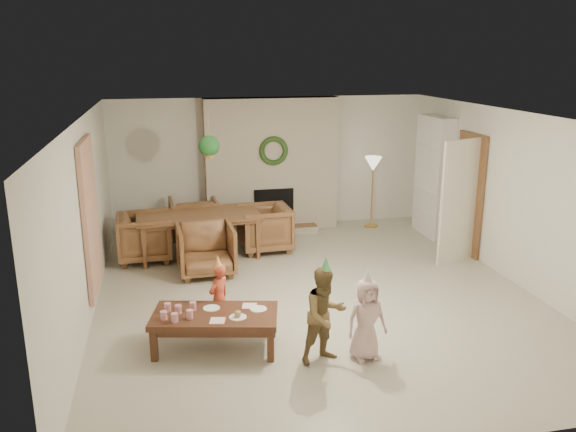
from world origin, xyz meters
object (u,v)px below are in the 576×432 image
object	(u,v)px
dining_chair_left	(145,237)
child_red	(219,298)
dining_chair_right	(264,228)
dining_chair_far	(194,219)
child_pink	(366,319)
dining_chair_near	(206,250)
child_plaid	(325,315)
coffee_table_top	(215,316)
dining_table	(199,235)

from	to	relation	value
dining_chair_left	child_red	xyz separation A→B (m)	(0.93, -2.83, 0.04)
dining_chair_right	dining_chair_far	bearing A→B (deg)	-128.66
dining_chair_left	child_pink	bearing A→B (deg)	-149.81
dining_chair_near	child_plaid	size ratio (longest dim) A/B	0.79
dining_chair_left	dining_chair_right	distance (m)	2.00
dining_chair_far	dining_chair_left	bearing A→B (deg)	45.00
child_red	child_plaid	world-z (taller)	child_plaid
dining_chair_right	coffee_table_top	world-z (taller)	dining_chair_right
child_red	child_pink	xyz separation A→B (m)	(1.53, -0.99, 0.03)
coffee_table_top	dining_chair_near	bearing A→B (deg)	100.33
dining_chair_right	child_red	bearing A→B (deg)	-22.63
dining_chair_far	child_plaid	distance (m)	4.85
dining_chair_far	child_plaid	xyz separation A→B (m)	(1.15, -4.71, 0.15)
dining_table	coffee_table_top	distance (m)	3.29
dining_chair_near	child_red	bearing A→B (deg)	-92.46
dining_chair_far	child_red	world-z (taller)	child_red
dining_table	dining_chair_near	xyz separation A→B (m)	(0.04, -0.89, 0.04)
dining_chair_left	child_plaid	world-z (taller)	child_plaid
dining_chair_left	child_red	bearing A→B (deg)	-164.36
dining_chair_near	dining_chair_far	bearing A→B (deg)	90.00
dining_chair_near	child_pink	world-z (taller)	child_pink
dining_chair_near	child_red	world-z (taller)	child_red
dining_chair_far	coffee_table_top	size ratio (longest dim) A/B	0.61
dining_table	dining_chair_left	xyz separation A→B (m)	(-0.89, -0.04, 0.04)
dining_table	dining_chair_right	xyz separation A→B (m)	(1.11, 0.05, 0.04)
dining_chair_left	coffee_table_top	bearing A→B (deg)	-168.01
dining_chair_right	dining_chair_near	bearing A→B (deg)	-51.34
dining_chair_left	dining_chair_right	xyz separation A→B (m)	(2.00, 0.09, 0.00)
dining_chair_left	child_red	world-z (taller)	child_red
dining_chair_near	coffee_table_top	world-z (taller)	dining_chair_near
child_plaid	dining_chair_left	bearing A→B (deg)	100.25
dining_table	child_plaid	xyz separation A→B (m)	(1.11, -3.82, 0.19)
dining_chair_far	child_pink	distance (m)	5.01
dining_table	dining_chair_near	world-z (taller)	dining_chair_near
coffee_table_top	dining_chair_left	bearing A→B (deg)	116.88
dining_chair_left	coffee_table_top	distance (m)	3.36
child_red	child_pink	world-z (taller)	child_pink
dining_chair_far	child_red	size ratio (longest dim) A/B	0.99
dining_chair_right	child_plaid	bearing A→B (deg)	-2.60
dining_chair_far	child_pink	world-z (taller)	child_pink
dining_chair_right	child_pink	size ratio (longest dim) A/B	0.92
dining_chair_near	coffee_table_top	distance (m)	2.40
dining_chair_near	child_pink	bearing A→B (deg)	-65.32
dining_chair_right	coffee_table_top	size ratio (longest dim) A/B	0.61
child_pink	dining_chair_right	bearing A→B (deg)	90.81
dining_table	child_pink	bearing A→B (deg)	-70.43
dining_table	child_red	world-z (taller)	child_red
child_plaid	child_pink	world-z (taller)	child_plaid
dining_chair_near	coffee_table_top	bearing A→B (deg)	-94.56
dining_chair_right	child_plaid	distance (m)	3.88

